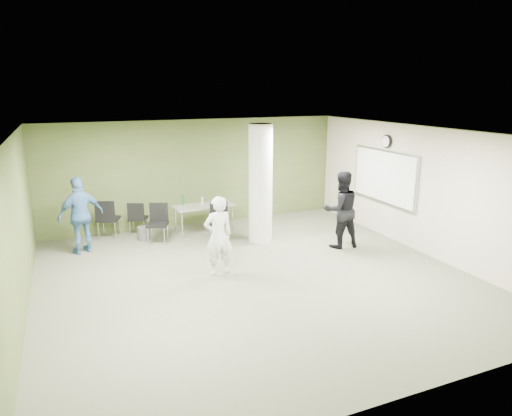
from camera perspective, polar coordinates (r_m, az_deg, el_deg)
name	(u,v)px	position (r m, az deg, el deg)	size (l,w,h in m)	color
floor	(254,277)	(9.01, -0.23, -8.64)	(8.00, 8.00, 0.00)	#545744
ceiling	(254,133)	(8.31, -0.25, 9.37)	(8.00, 8.00, 0.00)	white
wall_back	(196,173)	(12.26, -7.49, 4.39)	(8.00, 0.02, 2.80)	#475829
wall_left	(16,234)	(7.98, -27.83, -2.86)	(0.02, 8.00, 2.80)	#475829
wall_right_cream	(421,190)	(10.71, 19.93, 2.12)	(0.02, 8.00, 2.80)	beige
column	(261,184)	(10.73, 0.57, 3.04)	(0.56, 0.56, 2.80)	silver
whiteboard	(384,176)	(11.53, 15.68, 3.82)	(0.05, 2.30, 1.30)	silver
wall_clock	(386,141)	(11.41, 15.98, 8.01)	(0.06, 0.32, 0.32)	black
folding_table	(203,207)	(11.64, -6.62, 0.14)	(1.54, 0.76, 0.96)	gray
wastebasket	(143,233)	(11.43, -13.91, -3.09)	(0.28, 0.28, 0.32)	#4C4C4C
chair_back_left	(107,216)	(11.62, -18.12, -0.97)	(0.63, 0.63, 0.98)	black
chair_back_right	(137,216)	(11.70, -14.62, -0.99)	(0.56, 0.56, 0.86)	black
chair_table_left	(158,220)	(11.10, -12.15, -1.46)	(0.61, 0.61, 0.93)	black
chair_table_right	(219,218)	(11.08, -4.66, -1.26)	(0.58, 0.58, 0.91)	black
woman_white	(218,236)	(8.92, -4.73, -3.50)	(0.58, 0.38, 1.59)	silver
man_black	(341,210)	(10.59, 10.57, -0.21)	(0.86, 0.67, 1.78)	black
man_blue	(81,215)	(10.78, -21.05, -0.86)	(1.01, 0.42, 1.72)	teal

